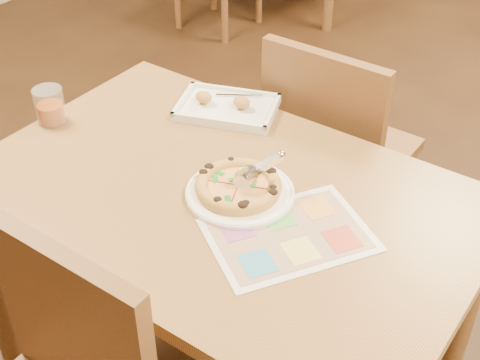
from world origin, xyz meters
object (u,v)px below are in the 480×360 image
Objects in this scene: pizza at (238,186)px; menu at (289,235)px; chair_far at (332,136)px; appetizer_tray at (226,108)px; dining_table at (222,217)px; pizza_cutter at (258,169)px; glass_tumbler at (50,108)px; plate at (240,193)px.

pizza is 0.20m from menu.
chair_far is 0.39m from appetizer_tray.
appetizer_tray is at bearing 140.98° from menu.
appetizer_tray reaches higher than dining_table.
pizza_cutter is at bearing 149.09° from menu.
glass_tumbler is 0.29× the size of menu.
dining_table is 0.61m from chair_far.
pizza_cutter is 0.33× the size of menu.
plate is at bearing -48.85° from appetizer_tray.
plate is at bearing 16.74° from dining_table.
pizza is at bearing 21.76° from dining_table.
menu is (0.23, -0.04, 0.09)m from dining_table.
appetizer_tray is at bearing 41.98° from glass_tumbler.
appetizer_tray is (-0.22, -0.28, 0.17)m from chair_far.
glass_tumbler is at bearing 124.00° from pizza_cutter.
pizza_cutter reaches higher than appetizer_tray.
chair_far is at bearing 93.92° from pizza.
pizza is 1.79× the size of pizza_cutter.
chair_far is at bearing 109.45° from menu.
dining_table is 0.19m from pizza_cutter.
plate is 0.66m from glass_tumbler.
pizza is 0.59× the size of menu.
dining_table is 5.91× the size of pizza.
chair_far is 1.71× the size of plate.
dining_table is 3.81× the size of appetizer_tray.
plate is 2.55× the size of glass_tumbler.
menu is (0.83, -0.02, -0.04)m from glass_tumbler.
menu is at bearing -39.02° from appetizer_tray.
pizza_cutter is (0.03, 0.03, 0.07)m from plate.
chair_far is 1.38× the size of appetizer_tray.
plate is at bearing 162.86° from menu.
appetizer_tray reaches higher than plate.
chair_far is at bearing 45.68° from glass_tumbler.
pizza_cutter is 0.36× the size of appetizer_tray.
dining_table is 3.49× the size of menu.
appetizer_tray is (-0.27, 0.31, 0.01)m from plate.
glass_tumbler is at bearing -138.02° from appetizer_tray.
dining_table is at bearing 90.00° from chair_far.
plate is at bearing 164.45° from pizza_cutter.
menu is at bearing 109.45° from chair_far.
glass_tumbler is (-0.69, -0.07, -0.03)m from pizza_cutter.
chair_far reaches higher than glass_tumbler.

